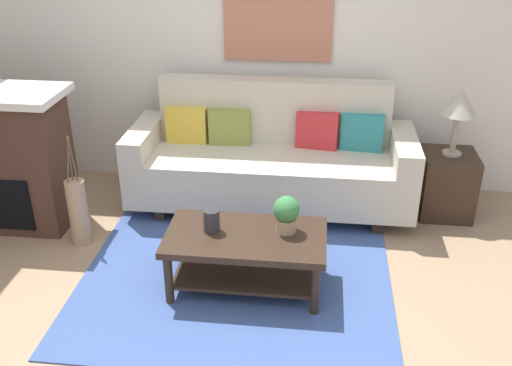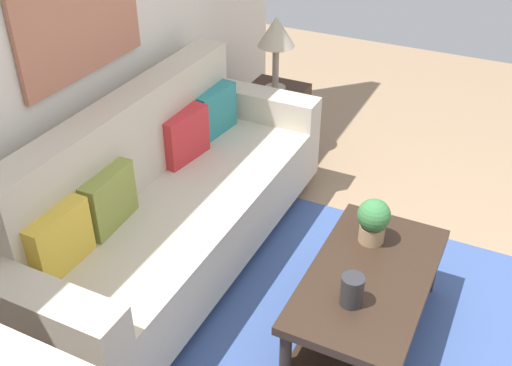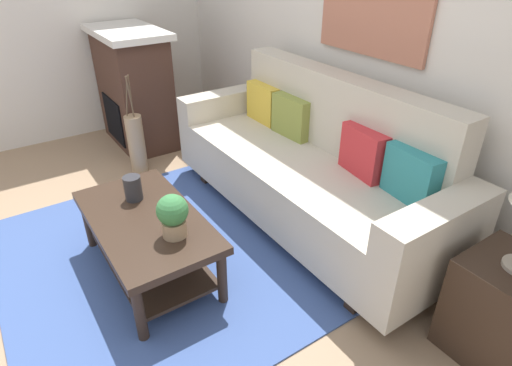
% 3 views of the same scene
% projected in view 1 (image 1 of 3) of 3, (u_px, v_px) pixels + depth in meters
% --- Properties ---
extents(ground_plane, '(8.99, 8.99, 0.00)m').
position_uv_depth(ground_plane, '(227.00, 316.00, 3.84)').
color(ground_plane, '#9E7F60').
extents(wall_back, '(4.99, 0.10, 2.70)m').
position_uv_depth(wall_back, '(262.00, 40.00, 5.13)').
color(wall_back, silver).
rests_on(wall_back, ground_plane).
extents(area_rug, '(2.23, 2.10, 0.01)m').
position_uv_depth(area_rug, '(238.00, 272.00, 4.28)').
color(area_rug, '#3D5693').
rests_on(area_rug, ground_plane).
extents(couch, '(2.42, 0.84, 1.08)m').
position_uv_depth(couch, '(271.00, 160.00, 5.05)').
color(couch, beige).
rests_on(couch, ground_plane).
extents(throw_pillow_mustard, '(0.36, 0.12, 0.32)m').
position_uv_depth(throw_pillow_mustard, '(187.00, 125.00, 5.12)').
color(throw_pillow_mustard, gold).
rests_on(throw_pillow_mustard, couch).
extents(throw_pillow_olive, '(0.37, 0.14, 0.32)m').
position_uv_depth(throw_pillow_olive, '(230.00, 127.00, 5.08)').
color(throw_pillow_olive, olive).
rests_on(throw_pillow_olive, couch).
extents(throw_pillow_crimson, '(0.37, 0.17, 0.32)m').
position_uv_depth(throw_pillow_crimson, '(317.00, 130.00, 5.01)').
color(throw_pillow_crimson, red).
rests_on(throw_pillow_crimson, couch).
extents(throw_pillow_teal, '(0.37, 0.16, 0.32)m').
position_uv_depth(throw_pillow_teal, '(362.00, 132.00, 4.97)').
color(throw_pillow_teal, teal).
rests_on(throw_pillow_teal, couch).
extents(coffee_table, '(1.10, 0.60, 0.43)m').
position_uv_depth(coffee_table, '(246.00, 249.00, 3.99)').
color(coffee_table, '#332319').
rests_on(coffee_table, ground_plane).
extents(tabletop_vase, '(0.11, 0.11, 0.16)m').
position_uv_depth(tabletop_vase, '(212.00, 220.00, 3.95)').
color(tabletop_vase, '#2D2D33').
rests_on(tabletop_vase, coffee_table).
extents(potted_plant_tabletop, '(0.18, 0.18, 0.26)m').
position_uv_depth(potted_plant_tabletop, '(286.00, 213.00, 3.92)').
color(potted_plant_tabletop, tan).
rests_on(potted_plant_tabletop, coffee_table).
extents(side_table, '(0.44, 0.44, 0.56)m').
position_uv_depth(side_table, '(446.00, 184.00, 4.97)').
color(side_table, '#332319').
rests_on(side_table, ground_plane).
extents(table_lamp, '(0.28, 0.28, 0.57)m').
position_uv_depth(table_lamp, '(460.00, 105.00, 4.65)').
color(table_lamp, gray).
rests_on(table_lamp, side_table).
extents(fireplace, '(1.02, 0.58, 1.16)m').
position_uv_depth(fireplace, '(9.00, 159.00, 4.70)').
color(fireplace, '#472D23').
rests_on(fireplace, ground_plane).
extents(floor_vase, '(0.15, 0.15, 0.55)m').
position_uv_depth(floor_vase, '(79.00, 212.00, 4.54)').
color(floor_vase, tan).
rests_on(floor_vase, ground_plane).
extents(floor_vase_branch_a, '(0.03, 0.03, 0.36)m').
position_uv_depth(floor_vase_branch_a, '(73.00, 160.00, 4.34)').
color(floor_vase_branch_a, brown).
rests_on(floor_vase_branch_a, floor_vase).
extents(floor_vase_branch_b, '(0.02, 0.02, 0.36)m').
position_uv_depth(floor_vase_branch_b, '(70.00, 159.00, 4.36)').
color(floor_vase_branch_b, brown).
rests_on(floor_vase_branch_b, floor_vase).
extents(floor_vase_branch_c, '(0.05, 0.05, 0.36)m').
position_uv_depth(floor_vase_branch_c, '(68.00, 160.00, 4.32)').
color(floor_vase_branch_c, brown).
rests_on(floor_vase_branch_c, floor_vase).
extents(framed_painting, '(0.94, 0.03, 0.78)m').
position_uv_depth(framed_painting, '(278.00, 15.00, 4.95)').
color(framed_painting, '#B77056').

